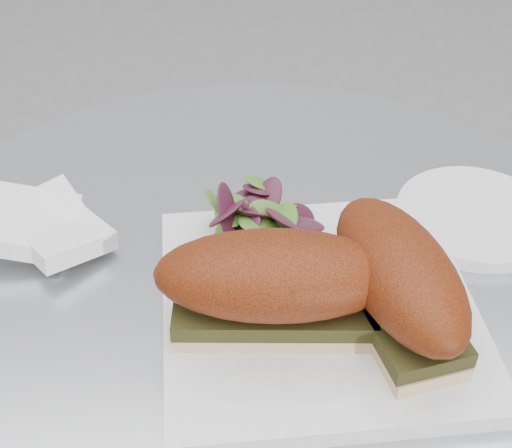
{
  "coord_description": "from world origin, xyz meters",
  "views": [
    {
      "loc": [
        -0.03,
        -0.45,
        1.16
      ],
      "look_at": [
        0.01,
        0.03,
        0.77
      ],
      "focal_mm": 50.0,
      "sensor_mm": 36.0,
      "label": 1
    }
  ],
  "objects_px": {
    "sandwich_left": "(275,283)",
    "sandwich_right": "(398,280)",
    "saucer": "(474,216)",
    "plate": "(318,307)"
  },
  "relations": [
    {
      "from": "plate",
      "to": "saucer",
      "type": "relative_size",
      "value": 1.7
    },
    {
      "from": "saucer",
      "to": "sandwich_left",
      "type": "bearing_deg",
      "value": -147.11
    },
    {
      "from": "sandwich_right",
      "to": "saucer",
      "type": "bearing_deg",
      "value": 127.91
    },
    {
      "from": "plate",
      "to": "sandwich_right",
      "type": "height_order",
      "value": "sandwich_right"
    },
    {
      "from": "plate",
      "to": "saucer",
      "type": "bearing_deg",
      "value": 33.54
    },
    {
      "from": "plate",
      "to": "sandwich_left",
      "type": "xyz_separation_m",
      "value": [
        -0.04,
        -0.02,
        0.05
      ]
    },
    {
      "from": "sandwich_right",
      "to": "saucer",
      "type": "distance_m",
      "value": 0.18
    },
    {
      "from": "plate",
      "to": "sandwich_left",
      "type": "height_order",
      "value": "sandwich_left"
    },
    {
      "from": "plate",
      "to": "sandwich_left",
      "type": "relative_size",
      "value": 1.35
    },
    {
      "from": "sandwich_left",
      "to": "sandwich_right",
      "type": "relative_size",
      "value": 1.03
    }
  ]
}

